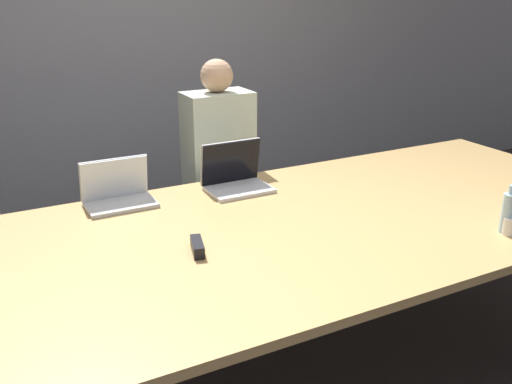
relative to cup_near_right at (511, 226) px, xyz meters
The scene contains 9 objects.
ground_plane 1.34m from the cup_near_right, 149.65° to the left, with size 24.00×24.00×0.00m, color #383333.
curtain_wall 2.98m from the cup_near_right, 108.55° to the left, with size 12.00×0.06×2.80m.
conference_table 1.08m from the cup_near_right, 149.65° to the left, with size 3.99×1.51×0.76m.
cup_near_right is the anchor object (origin of this frame).
bottle_near_right 0.06m from the cup_near_right, 90.95° to the left, with size 0.06×0.06×0.22m.
laptop_far_center 1.38m from the cup_near_right, 126.41° to the left, with size 0.34×0.25×0.25m.
person_far_center 1.69m from the cup_near_right, 115.55° to the left, with size 0.40×0.24×1.40m.
laptop_far_midleft 1.86m from the cup_near_right, 140.69° to the left, with size 0.34×0.22×0.23m.
stapler 1.38m from the cup_near_right, 159.70° to the left, with size 0.08×0.16×0.05m.
Camera 1 is at (-1.14, -2.06, 1.80)m, focal length 40.00 mm.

